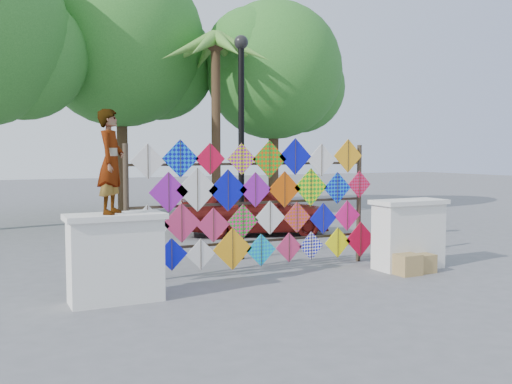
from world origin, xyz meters
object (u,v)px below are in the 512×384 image
vendor_woman (111,162)px  sedan (255,209)px  lamppost (241,125)px  kite_rack (259,204)px

vendor_woman → sedan: 7.17m
sedan → lamppost: bearing=168.4°
lamppost → vendor_woman: bearing=-144.1°
vendor_woman → sedan: vendor_woman is taller
kite_rack → vendor_woman: 3.05m
vendor_woman → lamppost: (3.04, 2.20, 0.67)m
kite_rack → vendor_woman: bearing=-161.6°
sedan → lamppost: (-1.74, -2.96, 2.02)m
kite_rack → vendor_woman: vendor_woman is taller
lamppost → kite_rack: bearing=-100.9°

